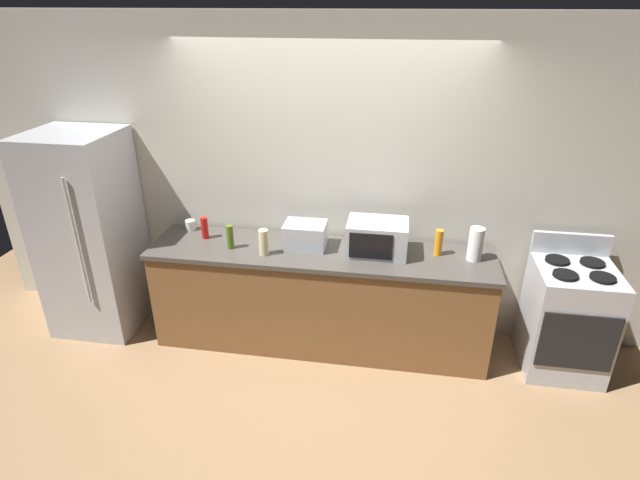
{
  "coord_description": "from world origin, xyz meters",
  "views": [
    {
      "loc": [
        0.6,
        -3.27,
        2.77
      ],
      "look_at": [
        0.0,
        0.4,
        1.0
      ],
      "focal_mm": 28.54,
      "sensor_mm": 36.0,
      "label": 1
    }
  ],
  "objects": [
    {
      "name": "mug_white",
      "position": [
        -1.21,
        0.63,
        0.94
      ],
      "size": [
        0.09,
        0.09,
        0.09
      ],
      "primitive_type": "cylinder",
      "color": "white",
      "rests_on": "counter_run"
    },
    {
      "name": "bottle_hot_sauce",
      "position": [
        -1.02,
        0.49,
        0.99
      ],
      "size": [
        0.06,
        0.06,
        0.19
      ],
      "primitive_type": "cylinder",
      "color": "red",
      "rests_on": "counter_run"
    },
    {
      "name": "bottle_hand_soap",
      "position": [
        -0.44,
        0.27,
        1.01
      ],
      "size": [
        0.08,
        0.08,
        0.21
      ],
      "primitive_type": "cylinder",
      "color": "beige",
      "rests_on": "counter_run"
    },
    {
      "name": "bottle_dish_soap",
      "position": [
        0.95,
        0.49,
        1.01
      ],
      "size": [
        0.06,
        0.06,
        0.22
      ],
      "primitive_type": "cylinder",
      "color": "orange",
      "rests_on": "counter_run"
    },
    {
      "name": "toaster_oven",
      "position": [
        -0.13,
        0.46,
        1.01
      ],
      "size": [
        0.34,
        0.26,
        0.21
      ],
      "primitive_type": "cube",
      "color": "#B7BABF",
      "rests_on": "counter_run"
    },
    {
      "name": "ground_plane",
      "position": [
        0.0,
        0.0,
        0.0
      ],
      "size": [
        8.0,
        8.0,
        0.0
      ],
      "primitive_type": "plane",
      "color": "#93704C"
    },
    {
      "name": "paper_towel_roll",
      "position": [
        1.22,
        0.45,
        1.04
      ],
      "size": [
        0.12,
        0.12,
        0.27
      ],
      "primitive_type": "cylinder",
      "color": "white",
      "rests_on": "counter_run"
    },
    {
      "name": "counter_run",
      "position": [
        0.0,
        0.4,
        0.45
      ],
      "size": [
        2.84,
        0.64,
        0.9
      ],
      "color": "brown",
      "rests_on": "ground_plane"
    },
    {
      "name": "stove_range",
      "position": [
        2.0,
        0.4,
        0.46
      ],
      "size": [
        0.6,
        0.61,
        1.08
      ],
      "color": "#B7BABF",
      "rests_on": "ground_plane"
    },
    {
      "name": "bottle_olive_oil",
      "position": [
        -0.74,
        0.34,
        1.0
      ],
      "size": [
        0.06,
        0.06,
        0.2
      ],
      "primitive_type": "cylinder",
      "color": "#4C6B19",
      "rests_on": "counter_run"
    },
    {
      "name": "back_wall",
      "position": [
        0.0,
        0.81,
        1.35
      ],
      "size": [
        6.4,
        0.1,
        2.7
      ],
      "primitive_type": "cube",
      "color": "beige",
      "rests_on": "ground_plane"
    },
    {
      "name": "refrigerator",
      "position": [
        -2.05,
        0.4,
        0.9
      ],
      "size": [
        0.72,
        0.73,
        1.8
      ],
      "color": "#B7BABF",
      "rests_on": "ground_plane"
    },
    {
      "name": "microwave",
      "position": [
        0.46,
        0.45,
        1.04
      ],
      "size": [
        0.48,
        0.35,
        0.27
      ],
      "color": "#B7BABF",
      "rests_on": "counter_run"
    }
  ]
}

